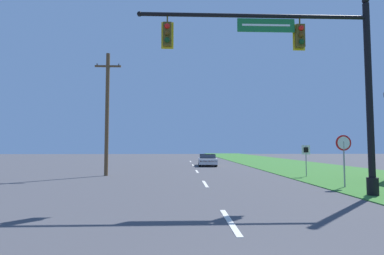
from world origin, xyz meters
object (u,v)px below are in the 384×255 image
at_px(stop_sign, 344,149).
at_px(route_sign_post, 306,154).
at_px(signal_mast, 313,72).
at_px(car_ahead, 207,160).
at_px(utility_pole_near, 107,112).

height_order(stop_sign, route_sign_post, stop_sign).
relative_size(signal_mast, car_ahead, 2.26).
height_order(signal_mast, route_sign_post, signal_mast).
bearing_deg(car_ahead, utility_pole_near, -127.40).
bearing_deg(car_ahead, stop_sign, -72.88).
bearing_deg(route_sign_post, car_ahead, 114.88).
xyz_separation_m(signal_mast, stop_sign, (2.55, 2.48, -3.15)).
relative_size(stop_sign, utility_pole_near, 0.29).
xyz_separation_m(route_sign_post, utility_pole_near, (-13.31, 1.42, 2.87)).
bearing_deg(route_sign_post, utility_pole_near, 173.90).
height_order(route_sign_post, utility_pole_near, utility_pole_near).
distance_m(car_ahead, utility_pole_near, 13.51).
height_order(car_ahead, stop_sign, stop_sign).
distance_m(stop_sign, utility_pole_near, 14.78).
bearing_deg(stop_sign, route_sign_post, 86.97).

